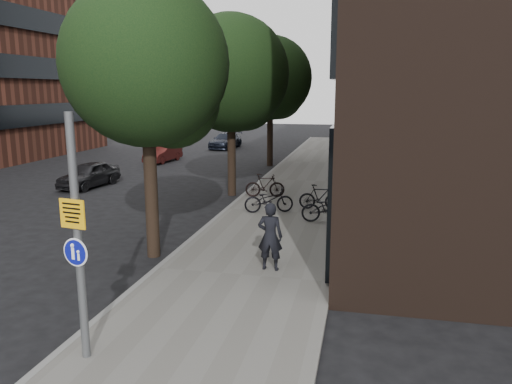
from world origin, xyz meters
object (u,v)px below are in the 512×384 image
(signpost, at_px, (78,239))
(parked_car_near, at_px, (89,174))
(pedestrian, at_px, (270,236))
(parked_bike_facade_near, at_px, (329,208))

(signpost, height_order, parked_car_near, signpost)
(signpost, relative_size, pedestrian, 2.38)
(parked_bike_facade_near, bearing_deg, pedestrian, 157.00)
(pedestrian, distance_m, parked_car_near, 14.36)
(pedestrian, bearing_deg, parked_car_near, -40.92)
(parked_bike_facade_near, bearing_deg, parked_car_near, 58.69)
(signpost, height_order, parked_bike_facade_near, signpost)
(pedestrian, relative_size, parked_bike_facade_near, 0.92)
(pedestrian, xyz_separation_m, parked_car_near, (-10.72, 9.55, -0.39))
(pedestrian, xyz_separation_m, parked_bike_facade_near, (1.13, 5.01, -0.37))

